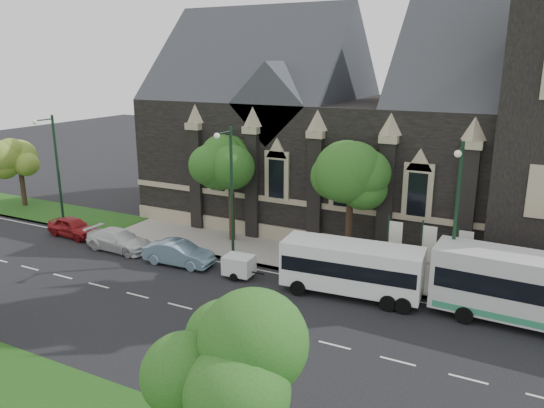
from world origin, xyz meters
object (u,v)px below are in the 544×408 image
Objects in this scene: banner_flag_right at (461,253)px; car_far_red at (73,227)px; shuttle_bus at (352,266)px; tree_park_east at (234,355)px; car_far_white at (119,240)px; street_lamp_far at (55,165)px; banner_flag_left at (392,242)px; sedan at (179,253)px; tree_walk_far at (22,157)px; street_lamp_mid at (230,187)px; tree_walk_left at (235,165)px; street_lamp_near at (456,215)px; banner_flag_center at (426,247)px; tree_walk_right at (355,176)px; box_trailer at (239,265)px.

banner_flag_right is 0.91× the size of car_far_red.
shuttle_bus is at bearing -86.86° from car_far_red.
car_far_white is at bearing 141.57° from tree_park_east.
street_lamp_far is 9.15m from car_far_white.
sedan is at bearing -162.70° from banner_flag_left.
street_lamp_mid is at bearing -7.37° from tree_walk_far.
banner_flag_left is at bearing 62.34° from shuttle_bus.
street_lamp_near is (15.80, -3.61, -0.62)m from tree_walk_left.
tree_park_east reaches higher than banner_flag_right.
banner_flag_center reaches higher than car_far_red.
tree_walk_right is at bearing -69.23° from car_far_white.
tree_walk_far is at bearing 165.94° from box_trailer.
car_far_red is (-15.28, 1.00, -0.04)m from box_trailer.
banner_flag_right is at bearing 0.00° from banner_flag_center.
tree_walk_right is 2.97× the size of box_trailer.
tree_park_east is 1.32× the size of sedan.
banner_flag_left is (26.29, 1.91, -2.73)m from street_lamp_far.
banner_flag_left is 23.96m from car_far_red.
tree_walk_far is 36.20m from banner_flag_center.
street_lamp_near reaches higher than banner_flag_center.
tree_park_east reaches higher than car_far_red.
tree_park_east is 2.39× the size of box_trailer.
banner_flag_center is at bearing -78.53° from sedan.
banner_flag_left is at bearing -78.81° from car_far_red.
tree_walk_left is 14.67m from street_lamp_far.
box_trailer is (17.86, -2.17, -4.32)m from street_lamp_far.
tree_park_east is 1.23× the size of car_far_white.
shuttle_bus is at bearing -7.85° from tree_walk_far.
tree_walk_left reaches higher than box_trailer.
banner_flag_left is at bearing 89.65° from tree_park_east.
street_lamp_mid is 12.73m from banner_flag_center.
tree_park_east is at bearing -127.24° from car_far_white.
car_far_white is (-20.46, -3.76, -1.64)m from banner_flag_center.
street_lamp_far is 1.89× the size of sedan.
street_lamp_mid is 1.00× the size of street_lamp_far.
banner_flag_left is at bearing 10.50° from street_lamp_mid.
banner_flag_right is (16.08, -1.70, -3.35)m from tree_walk_left.
tree_walk_far reaches higher than banner_flag_right.
banner_flag_left is 0.50× the size of shuttle_bus.
street_lamp_far is 3.43× the size of box_trailer.
tree_walk_right is (-2.96, 20.04, 1.20)m from tree_park_east.
tree_walk_left is 1.74× the size of car_far_red.
sedan is at bearing -149.89° from tree_walk_right.
banner_flag_left is (34.11, -1.18, -2.24)m from tree_walk_far.
street_lamp_near reaches higher than box_trailer.
tree_park_east is 0.70× the size of street_lamp_mid.
street_lamp_far is at bearing 180.00° from street_lamp_near.
box_trailer is (-8.43, -4.07, -1.60)m from banner_flag_left.
shuttle_bus is (24.86, -1.43, -3.36)m from street_lamp_far.
tree_walk_far is 0.70× the size of street_lamp_near.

